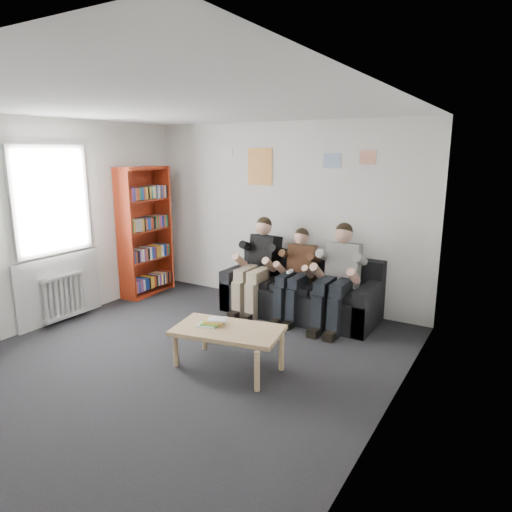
{
  "coord_description": "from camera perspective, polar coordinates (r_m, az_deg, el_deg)",
  "views": [
    {
      "loc": [
        3.13,
        -3.55,
        2.27
      ],
      "look_at": [
        0.24,
        1.3,
        0.98
      ],
      "focal_mm": 32.0,
      "sensor_mm": 36.0,
      "label": 1
    }
  ],
  "objects": [
    {
      "name": "bookshelf",
      "position": [
        7.51,
        -13.63,
        2.99
      ],
      "size": [
        0.31,
        0.92,
        2.05
      ],
      "rotation": [
        0.0,
        0.0,
        0.08
      ],
      "color": "maroon",
      "rests_on": "ground"
    },
    {
      "name": "poster_sign",
      "position": [
        7.32,
        -3.66,
        12.73
      ],
      "size": [
        0.2,
        0.01,
        0.14
      ],
      "primitive_type": "cube",
      "color": "white",
      "rests_on": "room_shell"
    },
    {
      "name": "game_cases",
      "position": [
        4.96,
        -5.47,
        -8.25
      ],
      "size": [
        0.27,
        0.25,
        0.06
      ],
      "rotation": [
        0.0,
        0.0,
        0.25
      ],
      "color": "white",
      "rests_on": "coffee_table"
    },
    {
      "name": "person_left",
      "position": [
        6.52,
        0.17,
        -1.29
      ],
      "size": [
        0.42,
        0.91,
        1.36
      ],
      "rotation": [
        0.0,
        0.0,
        -0.15
      ],
      "color": "black",
      "rests_on": "sofa"
    },
    {
      "name": "poster_blue",
      "position": [
        6.49,
        9.48,
        11.68
      ],
      "size": [
        0.25,
        0.01,
        0.2
      ],
      "primitive_type": "cube",
      "color": "#3D7ED0",
      "rests_on": "room_shell"
    },
    {
      "name": "radiator",
      "position": [
        6.76,
        -22.86,
        -4.65
      ],
      "size": [
        0.1,
        0.64,
        0.6
      ],
      "color": "white",
      "rests_on": "ground"
    },
    {
      "name": "window",
      "position": [
        6.65,
        -23.75,
        1.06
      ],
      "size": [
        0.05,
        1.3,
        2.36
      ],
      "color": "white",
      "rests_on": "room_shell"
    },
    {
      "name": "poster_pink",
      "position": [
        6.32,
        13.81,
        11.92
      ],
      "size": [
        0.22,
        0.01,
        0.18
      ],
      "primitive_type": "cube",
      "color": "#C63D91",
      "rests_on": "room_shell"
    },
    {
      "name": "room_shell",
      "position": [
        4.82,
        -10.42,
        1.7
      ],
      "size": [
        5.0,
        5.0,
        5.0
      ],
      "color": "black",
      "rests_on": "ground"
    },
    {
      "name": "sofa",
      "position": [
        6.52,
        5.65,
        -4.73
      ],
      "size": [
        2.16,
        0.88,
        0.83
      ],
      "color": "black",
      "rests_on": "ground"
    },
    {
      "name": "poster_large",
      "position": [
        7.0,
        0.5,
        11.11
      ],
      "size": [
        0.42,
        0.01,
        0.55
      ],
      "primitive_type": "cube",
      "color": "#D5CE4B",
      "rests_on": "room_shell"
    },
    {
      "name": "person_right",
      "position": [
        6.01,
        10.11,
        -2.67
      ],
      "size": [
        0.43,
        0.92,
        1.37
      ],
      "rotation": [
        0.0,
        0.0,
        0.08
      ],
      "color": "white",
      "rests_on": "sofa"
    },
    {
      "name": "person_middle",
      "position": [
        6.26,
        4.95,
        -2.33
      ],
      "size": [
        0.37,
        0.79,
        1.25
      ],
      "rotation": [
        0.0,
        0.0,
        0.1
      ],
      "color": "#4B2819",
      "rests_on": "sofa"
    },
    {
      "name": "coffee_table",
      "position": [
        4.89,
        -3.53,
        -9.61
      ],
      "size": [
        1.13,
        0.62,
        0.45
      ],
      "rotation": [
        0.0,
        0.0,
        0.19
      ],
      "color": "tan",
      "rests_on": "ground"
    }
  ]
}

